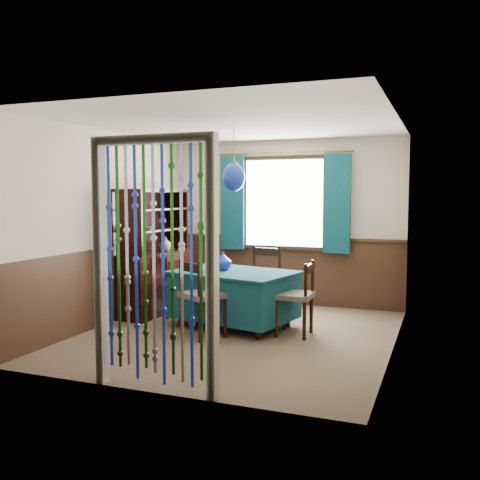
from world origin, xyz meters
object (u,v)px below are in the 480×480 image
at_px(dining_table, 234,294).
at_px(chair_right, 297,296).
at_px(sideboard, 155,270).
at_px(vase_table, 223,262).
at_px(bowl_shelf, 147,228).
at_px(chair_near, 201,296).
at_px(chair_left, 183,282).
at_px(pendant_lamp, 234,177).
at_px(chair_far, 261,279).
at_px(vase_sideboard, 166,243).

xyz_separation_m(dining_table, chair_right, (0.85, -0.13, 0.06)).
bearing_deg(sideboard, vase_table, -10.69).
bearing_deg(vase_table, bowl_shelf, 177.94).
height_order(chair_near, chair_left, chair_near).
bearing_deg(pendant_lamp, chair_far, 79.61).
xyz_separation_m(dining_table, vase_sideboard, (-1.30, 0.58, 0.56)).
relative_size(chair_right, vase_table, 4.09).
height_order(chair_near, sideboard, sideboard).
relative_size(chair_near, vase_sideboard, 4.50).
bearing_deg(chair_near, dining_table, 103.62).
relative_size(chair_near, chair_far, 0.96).
xyz_separation_m(chair_far, vase_sideboard, (-1.43, -0.11, 0.47)).
height_order(chair_left, pendant_lamp, pendant_lamp).
relative_size(chair_left, sideboard, 0.52).
bearing_deg(vase_sideboard, vase_table, -25.71).
bearing_deg(chair_far, pendant_lamp, 88.79).
distance_m(chair_far, chair_right, 1.09).
bearing_deg(dining_table, chair_far, 92.37).
height_order(chair_left, bowl_shelf, bowl_shelf).
distance_m(chair_near, chair_far, 1.33).
bearing_deg(sideboard, chair_left, -8.82).
bearing_deg(vase_table, chair_far, 65.26).
distance_m(vase_table, bowl_shelf, 1.20).
bearing_deg(pendant_lamp, sideboard, 165.21).
relative_size(chair_left, vase_sideboard, 4.41).
bearing_deg(bowl_shelf, dining_table, -3.59).
height_order(chair_near, chair_far, chair_far).
bearing_deg(chair_right, sideboard, 76.79).
xyz_separation_m(vase_table, vase_sideboard, (-1.13, 0.54, 0.16)).
xyz_separation_m(dining_table, bowl_shelf, (-1.30, 0.08, 0.81)).
bearing_deg(chair_left, chair_near, 41.09).
distance_m(vase_table, vase_sideboard, 1.26).
height_order(chair_right, sideboard, sideboard).
xyz_separation_m(dining_table, chair_far, (0.13, 0.69, 0.10)).
relative_size(chair_far, vase_sideboard, 4.69).
distance_m(chair_left, chair_right, 1.73).
height_order(dining_table, pendant_lamp, pendant_lamp).
xyz_separation_m(chair_far, chair_left, (-0.97, -0.45, -0.03)).
bearing_deg(chair_near, chair_left, 158.05).
xyz_separation_m(chair_right, vase_sideboard, (-2.15, 0.71, 0.51)).
height_order(chair_near, vase_sideboard, vase_sideboard).
relative_size(chair_left, vase_table, 4.17).
xyz_separation_m(chair_far, vase_table, (-0.30, -0.65, 0.31)).
bearing_deg(pendant_lamp, dining_table, 180.00).
bearing_deg(sideboard, chair_right, -8.05).
relative_size(chair_near, pendant_lamp, 1.20).
bearing_deg(vase_sideboard, sideboard, -104.97).
distance_m(dining_table, vase_table, 0.44).
bearing_deg(vase_sideboard, chair_right, -18.24).
height_order(chair_far, vase_sideboard, vase_sideboard).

